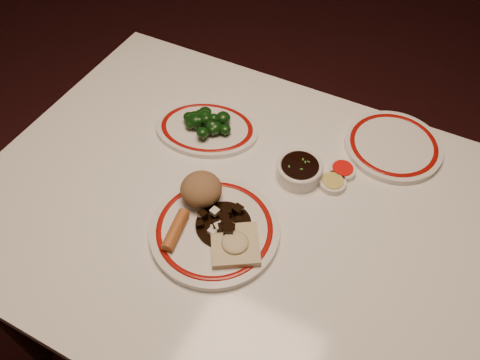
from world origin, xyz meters
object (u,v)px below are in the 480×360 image
at_px(soy_bowl, 299,171).
at_px(stirfry_heap, 223,223).
at_px(broccoli_pile, 205,121).
at_px(fried_wonton, 235,244).
at_px(main_plate, 215,230).
at_px(broccoli_plate, 207,129).
at_px(rice_mound, 201,189).
at_px(spring_roll, 176,230).
at_px(dining_table, 237,225).

bearing_deg(soy_bowl, stirfry_heap, -111.58).
height_order(broccoli_pile, soy_bowl, broccoli_pile).
xyz_separation_m(fried_wonton, broccoli_pile, (-0.23, 0.28, 0.01)).
bearing_deg(main_plate, broccoli_pile, 123.36).
height_order(broccoli_plate, soy_bowl, soy_bowl).
bearing_deg(broccoli_pile, broccoli_plate, 55.36).
relative_size(rice_mound, stirfry_heap, 0.76).
xyz_separation_m(fried_wonton, broccoli_plate, (-0.23, 0.28, -0.02)).
relative_size(broccoli_plate, soy_bowl, 2.90).
relative_size(spring_roll, broccoli_pile, 0.73).
xyz_separation_m(fried_wonton, soy_bowl, (0.04, 0.25, -0.01)).
bearing_deg(rice_mound, stirfry_heap, -29.32).
bearing_deg(soy_bowl, broccoli_pile, 173.87).
xyz_separation_m(stirfry_heap, broccoli_pile, (-0.19, 0.25, 0.01)).
height_order(rice_mound, broccoli_pile, rice_mound).
bearing_deg(spring_roll, broccoli_plate, 98.88).
relative_size(rice_mound, broccoli_plate, 0.30).
height_order(main_plate, broccoli_plate, main_plate).
distance_m(fried_wonton, soy_bowl, 0.25).
bearing_deg(spring_roll, stirfry_heap, 28.01).
xyz_separation_m(main_plate, broccoli_plate, (-0.17, 0.26, -0.00)).
bearing_deg(stirfry_heap, rice_mound, 150.68).
xyz_separation_m(rice_mound, stirfry_heap, (0.08, -0.04, -0.02)).
relative_size(main_plate, broccoli_pile, 2.18).
bearing_deg(main_plate, soy_bowl, 66.33).
distance_m(main_plate, stirfry_heap, 0.03).
bearing_deg(spring_roll, broccoli_pile, 99.32).
bearing_deg(stirfry_heap, fried_wonton, -36.04).
distance_m(main_plate, soy_bowl, 0.25).
bearing_deg(dining_table, broccoli_plate, 136.04).
distance_m(dining_table, fried_wonton, 0.17).
relative_size(main_plate, broccoli_plate, 0.93).
distance_m(dining_table, broccoli_plate, 0.26).
xyz_separation_m(spring_roll, broccoli_pile, (-0.10, 0.31, 0.01)).
bearing_deg(fried_wonton, soy_bowl, 81.10).
bearing_deg(dining_table, fried_wonton, -64.33).
distance_m(dining_table, stirfry_heap, 0.15).
distance_m(rice_mound, broccoli_plate, 0.23).
bearing_deg(soy_bowl, broccoli_plate, 173.28).
height_order(main_plate, stirfry_heap, stirfry_heap).
distance_m(main_plate, broccoli_pile, 0.31).
xyz_separation_m(main_plate, fried_wonton, (0.06, -0.02, 0.02)).
distance_m(stirfry_heap, broccoli_pile, 0.31).
distance_m(dining_table, rice_mound, 0.16).
height_order(rice_mound, broccoli_plate, rice_mound).
distance_m(main_plate, spring_roll, 0.09).
height_order(main_plate, spring_roll, spring_roll).
bearing_deg(main_plate, dining_table, 85.88).
bearing_deg(fried_wonton, rice_mound, 148.05).
height_order(rice_mound, fried_wonton, rice_mound).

